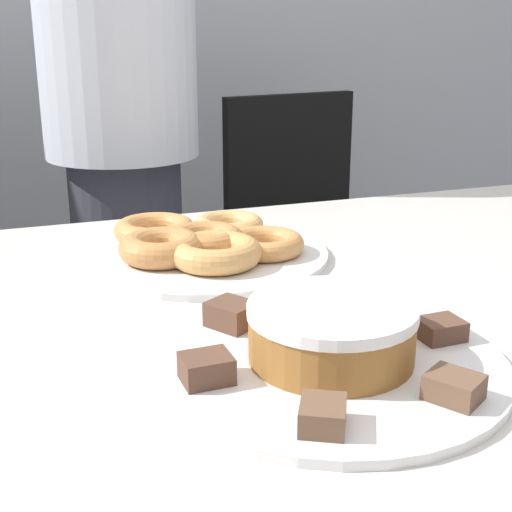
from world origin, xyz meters
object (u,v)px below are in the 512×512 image
object	(u,v)px
plate_cake	(330,363)
frosted_cake	(331,332)
person_standing	(122,127)
plate_donuts	(206,254)
office_chair_right	(316,272)

from	to	relation	value
plate_cake	frosted_cake	world-z (taller)	frosted_cake
person_standing	plate_donuts	world-z (taller)	person_standing
office_chair_right	plate_cake	world-z (taller)	office_chair_right
plate_donuts	frosted_cake	size ratio (longest dim) A/B	2.15
person_standing	plate_cake	xyz separation A→B (m)	(0.03, -0.99, -0.11)
person_standing	office_chair_right	distance (m)	0.68
office_chair_right	plate_donuts	bearing A→B (deg)	-135.20
person_standing	frosted_cake	world-z (taller)	person_standing
office_chair_right	plate_cake	size ratio (longest dim) A/B	2.47
office_chair_right	frosted_cake	xyz separation A→B (m)	(-0.48, -1.08, 0.35)
office_chair_right	plate_donuts	size ratio (longest dim) A/B	2.42
person_standing	plate_cake	bearing A→B (deg)	-88.09
person_standing	office_chair_right	world-z (taller)	person_standing
person_standing	plate_donuts	bearing A→B (deg)	-88.69
office_chair_right	plate_cake	bearing A→B (deg)	-123.41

